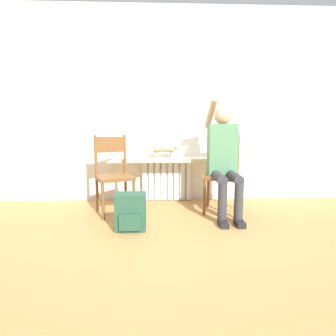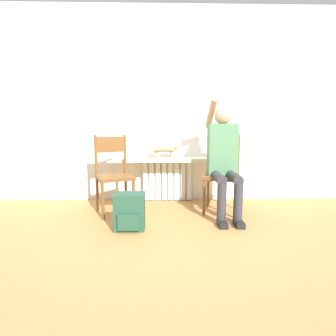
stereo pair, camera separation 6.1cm
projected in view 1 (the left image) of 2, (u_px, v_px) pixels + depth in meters
The scene contains 10 objects.
ground_plane at pixel (171, 228), 2.96m from camera, with size 12.00×12.00×0.00m, color #B27F47.
wall_with_window at pixel (166, 106), 3.98m from camera, with size 7.00×0.06×2.70m.
radiator at pixel (167, 180), 4.06m from camera, with size 0.72×0.08×0.59m.
windowsill at pixel (167, 159), 3.90m from camera, with size 1.61×0.32×0.05m.
window_glass at pixel (167, 117), 3.97m from camera, with size 1.54×0.01×1.12m.
chair_left at pixel (114, 173), 3.45m from camera, with size 0.54×0.54×0.96m.
chair_right at pixel (222, 173), 3.51m from camera, with size 0.53×0.53×0.96m.
person at pixel (224, 155), 3.35m from camera, with size 0.36×1.01×1.42m.
cat at pixel (165, 148), 3.83m from camera, with size 0.50×0.11×0.23m.
backpack at pixel (131, 212), 2.91m from camera, with size 0.31×0.25×0.38m.
Camera 1 is at (-0.15, -2.83, 1.07)m, focal length 30.00 mm.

